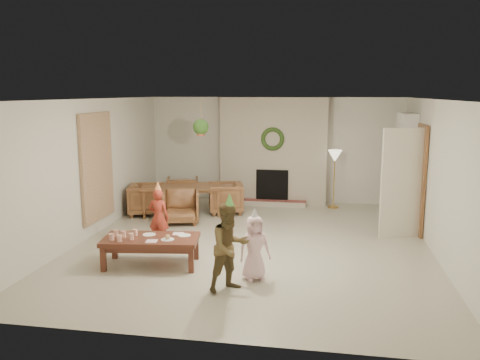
% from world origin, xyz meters
% --- Properties ---
extents(floor, '(7.00, 7.00, 0.00)m').
position_xyz_m(floor, '(0.00, 0.00, 0.00)').
color(floor, '#B7B29E').
rests_on(floor, ground).
extents(ceiling, '(7.00, 7.00, 0.00)m').
position_xyz_m(ceiling, '(0.00, 0.00, 2.50)').
color(ceiling, white).
rests_on(ceiling, wall_back).
extents(wall_back, '(7.00, 0.00, 7.00)m').
position_xyz_m(wall_back, '(0.00, 3.50, 1.25)').
color(wall_back, silver).
rests_on(wall_back, floor).
extents(wall_front, '(7.00, 0.00, 7.00)m').
position_xyz_m(wall_front, '(0.00, -3.50, 1.25)').
color(wall_front, silver).
rests_on(wall_front, floor).
extents(wall_left, '(0.00, 7.00, 7.00)m').
position_xyz_m(wall_left, '(-3.00, 0.00, 1.25)').
color(wall_left, silver).
rests_on(wall_left, floor).
extents(wall_right, '(0.00, 7.00, 7.00)m').
position_xyz_m(wall_right, '(3.00, 0.00, 1.25)').
color(wall_right, silver).
rests_on(wall_right, floor).
extents(fireplace_mass, '(2.50, 0.40, 2.50)m').
position_xyz_m(fireplace_mass, '(0.00, 3.30, 1.25)').
color(fireplace_mass, '#511515').
rests_on(fireplace_mass, floor).
extents(fireplace_hearth, '(1.60, 0.30, 0.12)m').
position_xyz_m(fireplace_hearth, '(0.00, 2.95, 0.06)').
color(fireplace_hearth, maroon).
rests_on(fireplace_hearth, floor).
extents(fireplace_firebox, '(0.75, 0.12, 0.75)m').
position_xyz_m(fireplace_firebox, '(0.00, 3.12, 0.45)').
color(fireplace_firebox, black).
rests_on(fireplace_firebox, floor).
extents(fireplace_wreath, '(0.54, 0.10, 0.54)m').
position_xyz_m(fireplace_wreath, '(0.00, 3.07, 1.55)').
color(fireplace_wreath, '#234118').
rests_on(fireplace_wreath, fireplace_mass).
extents(floor_lamp_base, '(0.25, 0.25, 0.03)m').
position_xyz_m(floor_lamp_base, '(1.43, 3.00, 0.01)').
color(floor_lamp_base, gold).
rests_on(floor_lamp_base, floor).
extents(floor_lamp_post, '(0.03, 0.03, 1.19)m').
position_xyz_m(floor_lamp_post, '(1.43, 3.00, 0.62)').
color(floor_lamp_post, gold).
rests_on(floor_lamp_post, floor).
extents(floor_lamp_shade, '(0.32, 0.32, 0.27)m').
position_xyz_m(floor_lamp_shade, '(1.43, 3.00, 1.19)').
color(floor_lamp_shade, beige).
rests_on(floor_lamp_shade, floor_lamp_post).
extents(bookshelf_carcass, '(0.30, 1.00, 2.20)m').
position_xyz_m(bookshelf_carcass, '(2.84, 2.30, 1.10)').
color(bookshelf_carcass, white).
rests_on(bookshelf_carcass, floor).
extents(bookshelf_shelf_a, '(0.30, 0.92, 0.03)m').
position_xyz_m(bookshelf_shelf_a, '(2.82, 2.30, 0.45)').
color(bookshelf_shelf_a, white).
rests_on(bookshelf_shelf_a, bookshelf_carcass).
extents(bookshelf_shelf_b, '(0.30, 0.92, 0.03)m').
position_xyz_m(bookshelf_shelf_b, '(2.82, 2.30, 0.85)').
color(bookshelf_shelf_b, white).
rests_on(bookshelf_shelf_b, bookshelf_carcass).
extents(bookshelf_shelf_c, '(0.30, 0.92, 0.03)m').
position_xyz_m(bookshelf_shelf_c, '(2.82, 2.30, 1.25)').
color(bookshelf_shelf_c, white).
rests_on(bookshelf_shelf_c, bookshelf_carcass).
extents(bookshelf_shelf_d, '(0.30, 0.92, 0.03)m').
position_xyz_m(bookshelf_shelf_d, '(2.82, 2.30, 1.65)').
color(bookshelf_shelf_d, white).
rests_on(bookshelf_shelf_d, bookshelf_carcass).
extents(books_row_lower, '(0.20, 0.40, 0.24)m').
position_xyz_m(books_row_lower, '(2.80, 2.15, 0.59)').
color(books_row_lower, '#AA1F2F').
rests_on(books_row_lower, bookshelf_shelf_a).
extents(books_row_mid, '(0.20, 0.44, 0.24)m').
position_xyz_m(books_row_mid, '(2.80, 2.35, 0.99)').
color(books_row_mid, navy).
rests_on(books_row_mid, bookshelf_shelf_b).
extents(books_row_upper, '(0.20, 0.36, 0.22)m').
position_xyz_m(books_row_upper, '(2.80, 2.20, 1.38)').
color(books_row_upper, gold).
rests_on(books_row_upper, bookshelf_shelf_c).
extents(door_frame, '(0.05, 0.86, 2.04)m').
position_xyz_m(door_frame, '(2.96, 1.20, 1.02)').
color(door_frame, brown).
rests_on(door_frame, floor).
extents(door_leaf, '(0.77, 0.32, 2.00)m').
position_xyz_m(door_leaf, '(2.58, 0.82, 1.00)').
color(door_leaf, beige).
rests_on(door_leaf, floor).
extents(curtain_panel, '(0.06, 1.20, 2.00)m').
position_xyz_m(curtain_panel, '(-2.96, 0.20, 1.25)').
color(curtain_panel, '#C5AF8B').
rests_on(curtain_panel, wall_left).
extents(dining_table, '(1.92, 1.38, 0.61)m').
position_xyz_m(dining_table, '(-1.83, 1.84, 0.30)').
color(dining_table, brown).
rests_on(dining_table, floor).
extents(dining_chair_near, '(0.88, 0.90, 0.67)m').
position_xyz_m(dining_chair_near, '(-1.63, 1.11, 0.34)').
color(dining_chair_near, brown).
rests_on(dining_chair_near, floor).
extents(dining_chair_far, '(0.88, 0.90, 0.67)m').
position_xyz_m(dining_chair_far, '(-2.03, 2.57, 0.34)').
color(dining_chair_far, brown).
rests_on(dining_chair_far, floor).
extents(dining_chair_left, '(0.90, 0.88, 0.67)m').
position_xyz_m(dining_chair_left, '(-2.57, 1.64, 0.34)').
color(dining_chair_left, brown).
rests_on(dining_chair_left, floor).
extents(dining_chair_right, '(0.90, 0.88, 0.67)m').
position_xyz_m(dining_chair_right, '(-0.91, 2.09, 0.34)').
color(dining_chair_right, brown).
rests_on(dining_chair_right, floor).
extents(hanging_plant_cord, '(0.01, 0.01, 0.70)m').
position_xyz_m(hanging_plant_cord, '(-1.30, 1.50, 2.15)').
color(hanging_plant_cord, tan).
rests_on(hanging_plant_cord, ceiling).
extents(hanging_plant_pot, '(0.16, 0.16, 0.12)m').
position_xyz_m(hanging_plant_pot, '(-1.30, 1.50, 1.80)').
color(hanging_plant_pot, '#984D31').
rests_on(hanging_plant_pot, hanging_plant_cord).
extents(hanging_plant_foliage, '(0.32, 0.32, 0.32)m').
position_xyz_m(hanging_plant_foliage, '(-1.30, 1.50, 1.92)').
color(hanging_plant_foliage, '#2A541C').
rests_on(hanging_plant_foliage, hanging_plant_pot).
extents(coffee_table_top, '(1.52, 0.90, 0.07)m').
position_xyz_m(coffee_table_top, '(-1.37, -1.36, 0.41)').
color(coffee_table_top, '#5C2D1E').
rests_on(coffee_table_top, floor).
extents(coffee_table_apron, '(1.39, 0.78, 0.09)m').
position_xyz_m(coffee_table_apron, '(-1.37, -1.36, 0.33)').
color(coffee_table_apron, '#5C2D1E').
rests_on(coffee_table_apron, floor).
extents(coffee_leg_fl, '(0.09, 0.09, 0.38)m').
position_xyz_m(coffee_leg_fl, '(-1.98, -1.74, 0.19)').
color(coffee_leg_fl, '#5C2D1E').
rests_on(coffee_leg_fl, floor).
extents(coffee_leg_fr, '(0.09, 0.09, 0.38)m').
position_xyz_m(coffee_leg_fr, '(-0.69, -1.56, 0.19)').
color(coffee_leg_fr, '#5C2D1E').
rests_on(coffee_leg_fr, floor).
extents(coffee_leg_bl, '(0.09, 0.09, 0.38)m').
position_xyz_m(coffee_leg_bl, '(-2.06, -1.16, 0.19)').
color(coffee_leg_bl, '#5C2D1E').
rests_on(coffee_leg_bl, floor).
extents(coffee_leg_br, '(0.09, 0.09, 0.38)m').
position_xyz_m(coffee_leg_br, '(-0.77, -0.98, 0.19)').
color(coffee_leg_br, '#5C2D1E').
rests_on(coffee_leg_br, floor).
extents(cup_a, '(0.09, 0.09, 0.10)m').
position_xyz_m(cup_a, '(-1.90, -1.60, 0.49)').
color(cup_a, white).
rests_on(cup_a, coffee_table_top).
extents(cup_b, '(0.09, 0.09, 0.10)m').
position_xyz_m(cup_b, '(-1.93, -1.38, 0.49)').
color(cup_b, white).
rests_on(cup_b, coffee_table_top).
extents(cup_c, '(0.09, 0.09, 0.10)m').
position_xyz_m(cup_c, '(-1.76, -1.63, 0.49)').
color(cup_c, white).
rests_on(cup_c, coffee_table_top).
extents(cup_d, '(0.09, 0.09, 0.10)m').
position_xyz_m(cup_d, '(-1.79, -1.42, 0.49)').
color(cup_d, white).
rests_on(cup_d, coffee_table_top).
extents(cup_e, '(0.09, 0.09, 0.10)m').
position_xyz_m(cup_e, '(-1.62, -1.53, 0.49)').
color(cup_e, white).
rests_on(cup_e, coffee_table_top).
extents(cup_f, '(0.09, 0.09, 0.10)m').
position_xyz_m(cup_f, '(-1.65, -1.31, 0.49)').
color(cup_f, white).
rests_on(cup_f, coffee_table_top).
extents(plate_a, '(0.22, 0.22, 0.01)m').
position_xyz_m(plate_a, '(-1.45, -1.23, 0.45)').
color(plate_a, white).
rests_on(plate_a, coffee_table_top).
extents(plate_b, '(0.22, 0.22, 0.01)m').
position_xyz_m(plate_b, '(-1.08, -1.43, 0.45)').
color(plate_b, white).
rests_on(plate_b, coffee_table_top).
extents(plate_c, '(0.22, 0.22, 0.01)m').
position_xyz_m(plate_c, '(-0.90, -1.18, 0.45)').
color(plate_c, white).
rests_on(plate_c, coffee_table_top).
extents(food_scoop, '(0.09, 0.09, 0.08)m').
position_xyz_m(food_scoop, '(-1.08, -1.43, 0.49)').
color(food_scoop, tan).
rests_on(food_scoop, plate_b).
extents(napkin_left, '(0.19, 0.19, 0.01)m').
position_xyz_m(napkin_left, '(-1.29, -1.55, 0.44)').
color(napkin_left, '#E9ACC1').
rests_on(napkin_left, coffee_table_top).
extents(napkin_right, '(0.19, 0.19, 0.01)m').
position_xyz_m(napkin_right, '(-1.02, -1.11, 0.44)').
color(napkin_right, '#E9ACC1').
rests_on(napkin_right, coffee_table_top).
extents(child_red, '(0.38, 0.27, 1.00)m').
position_xyz_m(child_red, '(-1.57, -0.41, 0.50)').
color(child_red, '#A93424').
rests_on(child_red, floor).
extents(party_hat_red, '(0.18, 0.18, 0.19)m').
position_xyz_m(party_hat_red, '(-1.57, -0.41, 1.05)').
color(party_hat_red, '#E6D24C').
rests_on(party_hat_red, child_red).
extents(child_plaid, '(0.73, 0.72, 1.19)m').
position_xyz_m(child_plaid, '(-0.01, -2.09, 0.59)').
color(child_plaid, brown).
rests_on(child_plaid, floor).
extents(party_hat_plaid, '(0.18, 0.18, 0.19)m').
position_xyz_m(party_hat_plaid, '(-0.01, -2.09, 1.23)').
color(party_hat_plaid, '#56B24C').
rests_on(party_hat_plaid, child_plaid).
extents(child_pink, '(0.54, 0.47, 0.92)m').
position_xyz_m(child_pink, '(0.26, -1.65, 0.46)').
color(child_pink, '#FFCBD6').
rests_on(child_pink, floor).
extents(party_hat_pink, '(0.15, 0.15, 0.17)m').
position_xyz_m(party_hat_pink, '(0.26, -1.65, 0.96)').
color(party_hat_pink, silver).
rests_on(party_hat_pink, child_pink).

